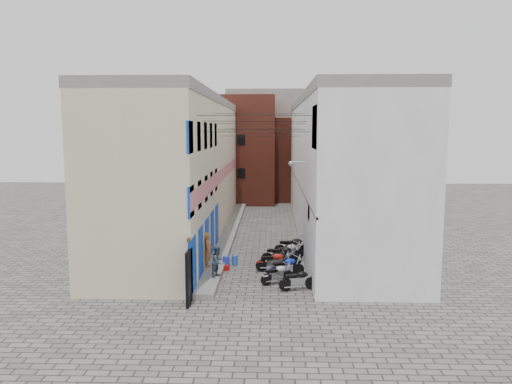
# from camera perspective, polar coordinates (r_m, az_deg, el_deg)

# --- Properties ---
(ground) EXTENTS (90.00, 90.00, 0.00)m
(ground) POSITION_cam_1_polar(r_m,az_deg,el_deg) (20.67, -0.34, -12.36)
(ground) COLOR #54524F
(ground) RESTS_ON ground
(plinth) EXTENTS (0.90, 26.00, 0.25)m
(plinth) POSITION_cam_1_polar(r_m,az_deg,el_deg) (33.28, -3.03, -4.61)
(plinth) COLOR slate
(plinth) RESTS_ON ground
(building_left) EXTENTS (5.10, 27.00, 9.00)m
(building_left) POSITION_cam_1_polar(r_m,az_deg,el_deg) (33.00, -8.17, 2.90)
(building_left) COLOR beige
(building_left) RESTS_ON ground
(building_right) EXTENTS (5.94, 26.00, 9.00)m
(building_right) POSITION_cam_1_polar(r_m,az_deg,el_deg) (32.83, 9.29, 2.87)
(building_right) COLOR silver
(building_right) RESTS_ON ground
(building_far_brick_left) EXTENTS (6.00, 6.00, 10.00)m
(building_far_brick_left) POSITION_cam_1_polar(r_m,az_deg,el_deg) (47.58, -1.48, 4.86)
(building_far_brick_left) COLOR maroon
(building_far_brick_left) RESTS_ON ground
(building_far_brick_right) EXTENTS (5.00, 6.00, 8.00)m
(building_far_brick_right) POSITION_cam_1_polar(r_m,az_deg,el_deg) (49.60, 4.44, 3.78)
(building_far_brick_right) COLOR maroon
(building_far_brick_right) RESTS_ON ground
(building_far_concrete) EXTENTS (8.00, 5.00, 11.00)m
(building_far_concrete) POSITION_cam_1_polar(r_m,az_deg,el_deg) (53.49, 1.04, 5.65)
(building_far_concrete) COLOR slate
(building_far_concrete) RESTS_ON ground
(far_shopfront) EXTENTS (2.00, 0.30, 2.40)m
(far_shopfront) POSITION_cam_1_polar(r_m,az_deg,el_deg) (45.03, 0.87, -0.12)
(far_shopfront) COLOR black
(far_shopfront) RESTS_ON ground
(overhead_wires) EXTENTS (5.80, 13.02, 1.32)m
(overhead_wires) POSITION_cam_1_polar(r_m,az_deg,el_deg) (27.12, 0.27, 7.62)
(overhead_wires) COLOR black
(overhead_wires) RESTS_ON ground
(motorcycle_a) EXTENTS (1.82, 1.01, 1.01)m
(motorcycle_a) POSITION_cam_1_polar(r_m,az_deg,el_deg) (21.89, 4.86, -9.87)
(motorcycle_a) COLOR black
(motorcycle_a) RESTS_ON ground
(motorcycle_b) EXTENTS (1.70, 1.31, 0.97)m
(motorcycle_b) POSITION_cam_1_polar(r_m,az_deg,el_deg) (22.74, 2.45, -9.25)
(motorcycle_b) COLOR silver
(motorcycle_b) RESTS_ON ground
(motorcycle_c) EXTENTS (1.97, 1.40, 1.10)m
(motorcycle_c) POSITION_cam_1_polar(r_m,az_deg,el_deg) (23.61, 3.46, -8.47)
(motorcycle_c) COLOR #0B29B3
(motorcycle_c) RESTS_ON ground
(motorcycle_d) EXTENTS (1.88, 0.84, 1.05)m
(motorcycle_d) POSITION_cam_1_polar(r_m,az_deg,el_deg) (24.66, 2.06, -7.84)
(motorcycle_d) COLOR #99150A
(motorcycle_d) RESTS_ON ground
(motorcycle_e) EXTENTS (2.12, 0.79, 1.20)m
(motorcycle_e) POSITION_cam_1_polar(r_m,az_deg,el_deg) (25.56, 2.89, -7.13)
(motorcycle_e) COLOR black
(motorcycle_e) RESTS_ON ground
(motorcycle_f) EXTENTS (1.85, 1.40, 1.04)m
(motorcycle_f) POSITION_cam_1_polar(r_m,az_deg,el_deg) (26.59, 3.72, -6.75)
(motorcycle_f) COLOR #ADACB1
(motorcycle_f) RESTS_ON ground
(motorcycle_g) EXTENTS (2.16, 0.98, 1.21)m
(motorcycle_g) POSITION_cam_1_polar(r_m,az_deg,el_deg) (27.50, 4.22, -6.11)
(motorcycle_g) COLOR black
(motorcycle_g) RESTS_ON ground
(person_a) EXTENTS (0.41, 0.62, 1.71)m
(person_a) POSITION_cam_1_polar(r_m,az_deg,el_deg) (24.47, -5.51, -6.59)
(person_a) COLOR #9D6339
(person_a) RESTS_ON plinth
(person_b) EXTENTS (0.80, 0.85, 1.40)m
(person_b) POSITION_cam_1_polar(r_m,az_deg,el_deg) (22.91, -4.39, -7.92)
(person_b) COLOR #384555
(person_b) RESTS_ON plinth
(water_jug_near) EXTENTS (0.40, 0.40, 0.56)m
(water_jug_near) POSITION_cam_1_polar(r_m,az_deg,el_deg) (25.44, -3.43, -7.95)
(water_jug_near) COLOR #273CC5
(water_jug_near) RESTS_ON ground
(water_jug_far) EXTENTS (0.38, 0.38, 0.47)m
(water_jug_far) POSITION_cam_1_polar(r_m,az_deg,el_deg) (25.85, -2.45, -7.80)
(water_jug_far) COLOR blue
(water_jug_far) RESTS_ON ground
(red_crate) EXTENTS (0.46, 0.41, 0.24)m
(red_crate) POSITION_cam_1_polar(r_m,az_deg,el_deg) (24.92, -3.55, -8.65)
(red_crate) COLOR #A30F0B
(red_crate) RESTS_ON ground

